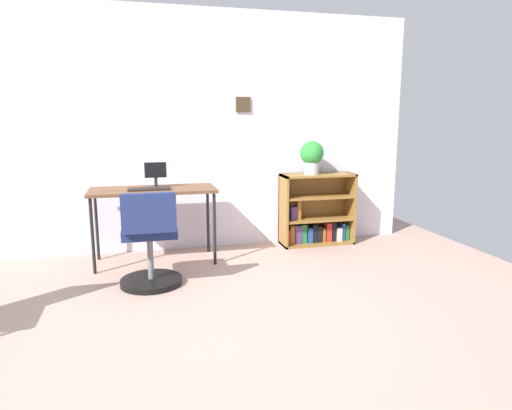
% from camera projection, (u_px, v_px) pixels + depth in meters
% --- Properties ---
extents(ground_plane, '(6.24, 6.24, 0.00)m').
position_uv_depth(ground_plane, '(205.00, 338.00, 2.92)').
color(ground_plane, tan).
extents(wall_back, '(5.20, 0.12, 2.50)m').
position_uv_depth(wall_back, '(173.00, 132.00, 4.73)').
color(wall_back, silver).
rests_on(wall_back, ground_plane).
extents(desk, '(1.18, 0.51, 0.73)m').
position_uv_depth(desk, '(153.00, 195.00, 4.34)').
color(desk, brown).
rests_on(desk, ground_plane).
extents(monitor, '(0.21, 0.20, 0.24)m').
position_uv_depth(monitor, '(156.00, 177.00, 4.37)').
color(monitor, '#262628').
rests_on(monitor, desk).
extents(keyboard, '(0.39, 0.15, 0.02)m').
position_uv_depth(keyboard, '(149.00, 189.00, 4.24)').
color(keyboard, black).
rests_on(keyboard, desk).
extents(office_chair, '(0.52, 0.55, 0.83)m').
position_uv_depth(office_chair, '(150.00, 245.00, 3.74)').
color(office_chair, black).
rests_on(office_chair, ground_plane).
extents(bookshelf_low, '(0.81, 0.30, 0.79)m').
position_uv_depth(bookshelf_low, '(315.00, 213.00, 5.08)').
color(bookshelf_low, olive).
rests_on(bookshelf_low, ground_plane).
extents(potted_plant_on_shelf, '(0.25, 0.25, 0.36)m').
position_uv_depth(potted_plant_on_shelf, '(312.00, 156.00, 4.89)').
color(potted_plant_on_shelf, '#B7B2A8').
rests_on(potted_plant_on_shelf, bookshelf_low).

